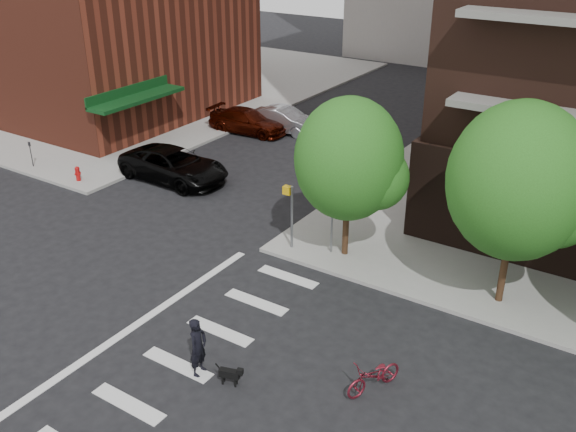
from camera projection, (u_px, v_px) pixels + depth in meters
ground at (108, 332)px, 20.56m from camera, size 120.00×120.00×0.00m
sidewalk_nw at (117, 79)px, 50.31m from camera, size 31.00×33.00×0.15m
crosswalk at (158, 355)px, 19.47m from camera, size 3.85×13.00×0.01m
tree_a at (349, 159)px, 23.24m from camera, size 4.00×4.00×5.90m
tree_b at (519, 181)px, 20.06m from camera, size 4.50×4.50×6.65m
pedestrian_signal at (300, 209)px, 24.58m from camera, size 2.18×0.67×2.60m
fire_hydrant at (78, 173)px, 31.37m from camera, size 0.24×0.24×0.73m
parking_meter at (31, 152)px, 32.92m from camera, size 0.10×0.08×1.32m
parked_car_black at (174, 165)px, 31.63m from camera, size 2.80×5.83×1.60m
parked_car_maroon at (248, 121)px, 38.39m from camera, size 2.38×5.06×1.43m
parked_car_silver at (284, 120)px, 38.54m from camera, size 1.67×4.53×1.48m
scooter at (374, 376)px, 17.88m from camera, size 1.32×1.97×0.98m
dog_walker at (198, 347)px, 18.35m from camera, size 0.74×0.54×1.86m
dog at (231, 374)px, 18.14m from camera, size 0.73×0.37×0.60m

